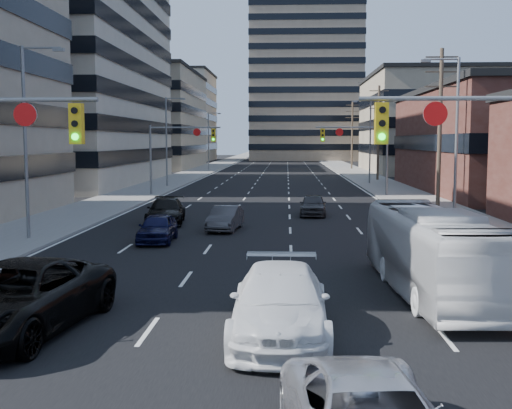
{
  "coord_description": "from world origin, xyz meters",
  "views": [
    {
      "loc": [
        1.6,
        -9.24,
        4.7
      ],
      "look_at": [
        0.4,
        15.72,
        2.2
      ],
      "focal_mm": 45.0,
      "sensor_mm": 36.0,
      "label": 1
    }
  ],
  "objects_px": {
    "white_van": "(280,303)",
    "sedan_blue": "(157,228)",
    "transit_bus": "(431,252)",
    "black_pickup": "(17,298)"
  },
  "relations": [
    {
      "from": "black_pickup",
      "to": "white_van",
      "type": "bearing_deg",
      "value": 8.17
    },
    {
      "from": "black_pickup",
      "to": "white_van",
      "type": "distance_m",
      "value": 6.41
    },
    {
      "from": "black_pickup",
      "to": "sedan_blue",
      "type": "height_order",
      "value": "black_pickup"
    },
    {
      "from": "sedan_blue",
      "to": "white_van",
      "type": "bearing_deg",
      "value": -69.76
    },
    {
      "from": "transit_bus",
      "to": "sedan_blue",
      "type": "relative_size",
      "value": 2.45
    },
    {
      "from": "transit_bus",
      "to": "white_van",
      "type": "bearing_deg",
      "value": -138.33
    },
    {
      "from": "white_van",
      "to": "sedan_blue",
      "type": "bearing_deg",
      "value": 112.65
    },
    {
      "from": "white_van",
      "to": "sedan_blue",
      "type": "xyz_separation_m",
      "value": [
        -5.83,
        14.12,
        -0.16
      ]
    },
    {
      "from": "white_van",
      "to": "transit_bus",
      "type": "bearing_deg",
      "value": 44.66
    },
    {
      "from": "white_van",
      "to": "transit_bus",
      "type": "height_order",
      "value": "transit_bus"
    }
  ]
}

